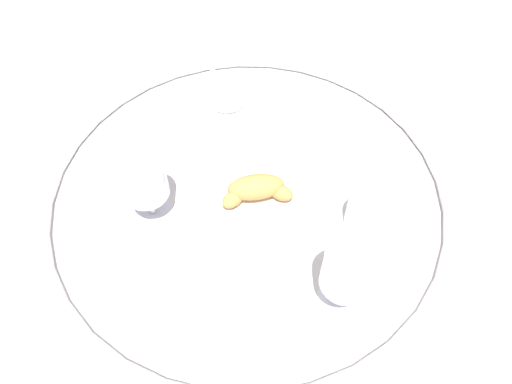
{
  "coord_description": "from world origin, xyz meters",
  "views": [
    {
      "loc": [
        -0.08,
        0.51,
        0.73
      ],
      "look_at": [
        -0.02,
        0.01,
        0.03
      ],
      "focal_mm": 34.29,
      "sensor_mm": 36.0,
      "label": 1
    }
  ],
  "objects_px": {
    "coffee_cup_far": "(368,215)",
    "pastry_plate": "(256,198)",
    "croissant_large": "(256,189)",
    "juice_glass_left": "(348,272)",
    "coffee_cup_near": "(227,94)",
    "juice_glass_right": "(143,180)"
  },
  "relations": [
    {
      "from": "coffee_cup_far",
      "to": "pastry_plate",
      "type": "bearing_deg",
      "value": -6.26
    },
    {
      "from": "pastry_plate",
      "to": "croissant_large",
      "type": "height_order",
      "value": "croissant_large"
    },
    {
      "from": "coffee_cup_far",
      "to": "juice_glass_left",
      "type": "height_order",
      "value": "juice_glass_left"
    },
    {
      "from": "croissant_large",
      "to": "pastry_plate",
      "type": "bearing_deg",
      "value": -73.66
    },
    {
      "from": "pastry_plate",
      "to": "coffee_cup_far",
      "type": "distance_m",
      "value": 0.2
    },
    {
      "from": "coffee_cup_near",
      "to": "coffee_cup_far",
      "type": "height_order",
      "value": "same"
    },
    {
      "from": "croissant_large",
      "to": "juice_glass_right",
      "type": "bearing_deg",
      "value": 13.51
    },
    {
      "from": "coffee_cup_far",
      "to": "juice_glass_right",
      "type": "bearing_deg",
      "value": 3.75
    },
    {
      "from": "coffee_cup_near",
      "to": "coffee_cup_far",
      "type": "xyz_separation_m",
      "value": [
        -0.29,
        0.27,
        0.0
      ]
    },
    {
      "from": "pastry_plate",
      "to": "juice_glass_right",
      "type": "relative_size",
      "value": 1.37
    },
    {
      "from": "croissant_large",
      "to": "coffee_cup_near",
      "type": "bearing_deg",
      "value": -69.13
    },
    {
      "from": "coffee_cup_far",
      "to": "juice_glass_right",
      "type": "relative_size",
      "value": 0.97
    },
    {
      "from": "croissant_large",
      "to": "juice_glass_right",
      "type": "relative_size",
      "value": 0.94
    },
    {
      "from": "croissant_large",
      "to": "coffee_cup_near",
      "type": "xyz_separation_m",
      "value": [
        0.09,
        -0.25,
        -0.02
      ]
    },
    {
      "from": "pastry_plate",
      "to": "juice_glass_left",
      "type": "distance_m",
      "value": 0.24
    },
    {
      "from": "juice_glass_left",
      "to": "juice_glass_right",
      "type": "height_order",
      "value": "same"
    },
    {
      "from": "coffee_cup_near",
      "to": "juice_glass_right",
      "type": "bearing_deg",
      "value": 73.48
    },
    {
      "from": "pastry_plate",
      "to": "coffee_cup_far",
      "type": "relative_size",
      "value": 1.41
    },
    {
      "from": "juice_glass_right",
      "to": "croissant_large",
      "type": "bearing_deg",
      "value": -166.49
    },
    {
      "from": "coffee_cup_near",
      "to": "pastry_plate",
      "type": "bearing_deg",
      "value": 110.92
    },
    {
      "from": "coffee_cup_far",
      "to": "coffee_cup_near",
      "type": "bearing_deg",
      "value": -42.43
    },
    {
      "from": "croissant_large",
      "to": "juice_glass_left",
      "type": "distance_m",
      "value": 0.23
    }
  ]
}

